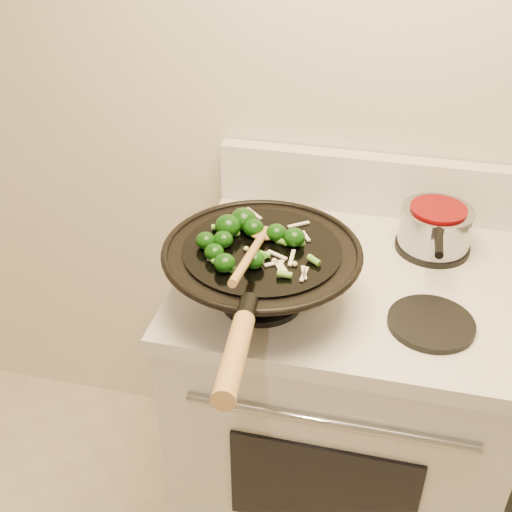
# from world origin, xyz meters

# --- Properties ---
(stove) EXTENTS (0.78, 0.67, 1.08)m
(stove) POSITION_xyz_m (-0.06, 1.17, 0.47)
(stove) COLOR silver
(stove) RESTS_ON ground
(wok) EXTENTS (0.42, 0.69, 0.20)m
(wok) POSITION_xyz_m (-0.24, 1.01, 1.00)
(wok) COLOR black
(wok) RESTS_ON stove
(stirfry) EXTENTS (0.26, 0.27, 0.05)m
(stirfry) POSITION_xyz_m (-0.28, 1.03, 1.08)
(stirfry) COLOR #0C3308
(stirfry) RESTS_ON wok
(wooden_spoon) EXTENTS (0.07, 0.30, 0.08)m
(wooden_spoon) POSITION_xyz_m (-0.25, 0.99, 1.09)
(wooden_spoon) COLOR #A87C42
(wooden_spoon) RESTS_ON wok
(saucepan) EXTENTS (0.17, 0.28, 0.10)m
(saucepan) POSITION_xyz_m (0.12, 1.32, 0.98)
(saucepan) COLOR #94969C
(saucepan) RESTS_ON stove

